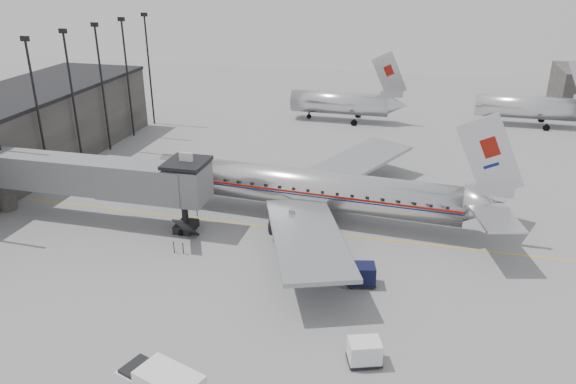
# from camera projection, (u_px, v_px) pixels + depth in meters

# --- Properties ---
(ground) EXTENTS (160.00, 160.00, 0.00)m
(ground) POSITION_uv_depth(u_px,v_px,m) (278.00, 263.00, 44.07)
(ground) COLOR slate
(ground) RESTS_ON ground
(apron_line) EXTENTS (60.00, 0.15, 0.01)m
(apron_line) POSITION_uv_depth(u_px,v_px,m) (329.00, 234.00, 48.75)
(apron_line) COLOR gold
(apron_line) RESTS_ON ground
(jet_bridge) EXTENTS (21.00, 6.20, 7.10)m
(jet_bridge) POSITION_uv_depth(u_px,v_px,m) (106.00, 178.00, 49.44)
(jet_bridge) COLOR #5C5F61
(jet_bridge) RESTS_ON ground
(floodlight_masts) EXTENTS (0.90, 42.25, 15.25)m
(floodlight_masts) POSITION_uv_depth(u_px,v_px,m) (55.00, 100.00, 58.57)
(floodlight_masts) COLOR black
(floodlight_masts) RESTS_ON ground
(distant_aircraft_near) EXTENTS (16.39, 3.20, 10.26)m
(distant_aircraft_near) POSITION_uv_depth(u_px,v_px,m) (341.00, 102.00, 80.90)
(distant_aircraft_near) COLOR silver
(distant_aircraft_near) RESTS_ON ground
(distant_aircraft_mid) EXTENTS (16.39, 3.20, 10.26)m
(distant_aircraft_mid) POSITION_uv_depth(u_px,v_px,m) (529.00, 106.00, 78.65)
(distant_aircraft_mid) COLOR silver
(distant_aircraft_mid) RESTS_ON ground
(airliner) EXTENTS (35.41, 32.74, 11.20)m
(airliner) POSITION_uv_depth(u_px,v_px,m) (311.00, 189.00, 50.80)
(airliner) COLOR silver
(airliner) RESTS_ON ground
(baggage_cart_navy) EXTENTS (2.34, 1.97, 1.60)m
(baggage_cart_navy) POSITION_uv_depth(u_px,v_px,m) (361.00, 274.00, 40.94)
(baggage_cart_navy) COLOR black
(baggage_cart_navy) RESTS_ON ground
(baggage_cart_white) EXTENTS (2.34, 2.05, 1.54)m
(baggage_cart_white) POSITION_uv_depth(u_px,v_px,m) (364.00, 351.00, 33.02)
(baggage_cart_white) COLOR silver
(baggage_cart_white) RESTS_ON ground
(ramp_worker) EXTENTS (0.69, 0.48, 1.82)m
(ramp_worker) POSITION_uv_depth(u_px,v_px,m) (277.00, 235.00, 46.59)
(ramp_worker) COLOR #BEE51B
(ramp_worker) RESTS_ON ground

